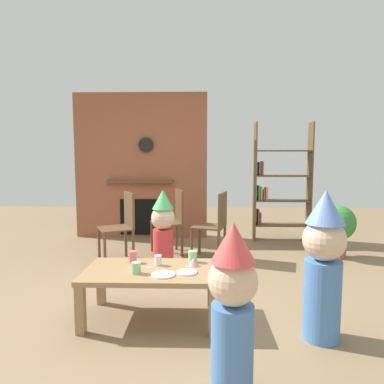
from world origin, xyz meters
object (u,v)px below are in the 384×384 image
paper_plate_front (163,275)px  dining_chair_right (216,222)px  paper_cup_near_right (136,268)px  paper_cup_far_left (133,257)px  child_by_the_chairs (163,230)px  coffee_table (151,277)px  paper_cup_center (193,256)px  dining_chair_middle (173,218)px  potted_plant_tall (337,226)px  child_with_cone_hat (233,306)px  dining_chair_left (122,222)px  bookshelf (278,186)px  birthday_cake_slice (194,262)px  paper_cup_near_left (158,260)px  paper_plate_rear (187,272)px  child_in_pink (323,262)px

paper_plate_front → dining_chair_right: dining_chair_right is taller
paper_cup_near_right → paper_cup_far_left: (-0.08, 0.28, 0.01)m
dining_chair_right → paper_cup_far_left: bearing=78.4°
child_by_the_chairs → coffee_table: bearing=0.0°
coffee_table → paper_cup_center: paper_cup_center is taller
dining_chair_middle → potted_plant_tall: size_ratio=1.26×
paper_cup_far_left → child_with_cone_hat: child_with_cone_hat is taller
paper_cup_far_left → dining_chair_left: 1.49m
bookshelf → child_by_the_chairs: (-1.68, -1.70, -0.36)m
paper_plate_front → birthday_cake_slice: birthday_cake_slice is taller
paper_cup_near_left → paper_cup_near_right: 0.26m
dining_chair_middle → birthday_cake_slice: bearing=83.6°
paper_plate_rear → child_in_pink: size_ratio=0.15×
bookshelf → child_in_pink: (-0.33, -3.11, -0.29)m
birthday_cake_slice → child_with_cone_hat: 1.07m
paper_cup_center → child_by_the_chairs: child_by_the_chairs is taller
paper_cup_center → dining_chair_left: 1.69m
birthday_cake_slice → dining_chair_middle: (-0.34, 1.88, 0.05)m
dining_chair_left → dining_chair_right: same height
child_with_cone_hat → paper_cup_far_left: bearing=2.8°
bookshelf → dining_chair_left: bookshelf is taller
child_by_the_chairs → birthday_cake_slice: bearing=18.9°
dining_chair_right → child_with_cone_hat: bearing=105.7°
paper_cup_near_right → paper_cup_far_left: bearing=106.5°
dining_chair_right → dining_chair_left: bearing=20.2°
paper_cup_near_right → paper_plate_front: paper_cup_near_right is taller
coffee_table → paper_cup_center: size_ratio=11.01×
paper_plate_front → paper_plate_rear: 0.20m
coffee_table → paper_plate_rear: bearing=-15.7°
bookshelf → paper_cup_near_left: bearing=-120.7°
bookshelf → paper_plate_rear: 3.23m
paper_cup_center → paper_plate_rear: size_ratio=0.62×
paper_cup_near_right → dining_chair_left: dining_chair_left is taller
paper_plate_front → paper_plate_rear: (0.19, 0.06, 0.00)m
child_by_the_chairs → paper_plate_rear: bearing=13.9°
birthday_cake_slice → dining_chair_right: bearing=81.1°
paper_cup_center → dining_chair_left: dining_chair_left is taller
paper_cup_center → paper_plate_rear: (-0.04, -0.29, -0.04)m
potted_plant_tall → coffee_table: bearing=-140.6°
bookshelf → coffee_table: size_ratio=1.71×
paper_cup_near_left → paper_plate_front: (0.07, -0.25, -0.04)m
dining_chair_middle → child_by_the_chairs: bearing=70.6°
paper_cup_center → child_by_the_chairs: 0.98m
child_by_the_chairs → dining_chair_right: 0.85m
bookshelf → paper_cup_far_left: 3.25m
birthday_cake_slice → potted_plant_tall: size_ratio=0.14×
paper_plate_front → child_in_pink: size_ratio=0.17×
paper_cup_near_right → child_in_pink: 1.45m
child_in_pink → coffee_table: bearing=-0.0°
paper_cup_near_left → paper_cup_near_right: bearing=-125.2°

